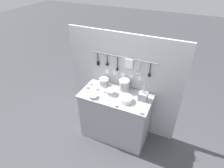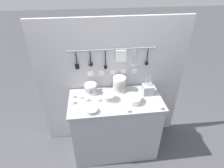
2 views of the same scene
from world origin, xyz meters
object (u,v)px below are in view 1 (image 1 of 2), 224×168
bowl_stack_wide_centre (124,85)px  cup_back_left (104,91)px  cup_edge_far (141,113)px  cup_front_right (112,87)px  bowl_stack_short_front (111,92)px  cup_back_right (116,105)px  plate_stack (126,99)px  cutlery_caddy (143,96)px  cup_edge_near (97,88)px  cup_beside_plates (87,87)px  bowl_stack_back_corner (104,82)px  cup_mid_row (95,86)px  steel_mixing_bowl (93,96)px  cup_by_caddy (90,83)px

bowl_stack_wide_centre → cup_back_left: bearing=-147.4°
cup_edge_far → cup_front_right: bearing=147.0°
cup_edge_far → cup_back_left: bearing=161.1°
bowl_stack_short_front → cup_back_right: size_ratio=2.93×
bowl_stack_short_front → cup_back_left: bowl_stack_short_front is taller
plate_stack → cup_edge_far: size_ratio=4.22×
cutlery_caddy → cup_edge_far: (0.07, -0.32, -0.04)m
plate_stack → cup_front_right: bearing=144.8°
cup_back_left → cup_edge_far: bearing=-18.9°
bowl_stack_wide_centre → cutlery_caddy: bearing=-16.7°
plate_stack → cup_edge_near: (-0.55, 0.09, -0.02)m
cup_beside_plates → cup_edge_far: (1.01, -0.23, 0.00)m
bowl_stack_back_corner → cup_back_right: bearing=-46.5°
bowl_stack_short_front → cup_front_right: size_ratio=2.93×
bowl_stack_wide_centre → cup_mid_row: bearing=-167.6°
bowl_stack_wide_centre → steel_mixing_bowl: 0.53m
bowl_stack_short_front → cup_front_right: bowl_stack_short_front is taller
cup_front_right → cup_mid_row: same height
bowl_stack_short_front → bowl_stack_wide_centre: bearing=51.1°
cup_by_caddy → cup_edge_far: bearing=-19.0°
plate_stack → bowl_stack_wide_centre: bearing=116.1°
cup_edge_far → cup_back_left: (-0.70, 0.24, 0.00)m
cutlery_caddy → cup_by_caddy: 0.95m
cup_by_caddy → cup_front_right: bearing=7.9°
cup_back_right → cup_back_left: 0.40m
bowl_stack_wide_centre → plate_stack: size_ratio=0.98×
steel_mixing_bowl → cup_edge_far: size_ratio=2.75×
cutlery_caddy → cup_beside_plates: bearing=-174.4°
bowl_stack_short_front → cup_back_right: bowl_stack_short_front is taller
cup_back_right → cup_by_caddy: size_ratio=1.00×
steel_mixing_bowl → cup_front_right: (0.16, 0.35, -0.00)m
cup_back_left → cup_edge_near: bearing=172.1°
bowl_stack_back_corner → steel_mixing_bowl: 0.38m
cup_back_right → bowl_stack_back_corner: bearing=133.5°
cup_beside_plates → cup_edge_far: same height
cup_mid_row → cup_by_caddy: (-0.11, 0.03, 0.00)m
bowl_stack_back_corner → cup_beside_plates: bearing=-139.0°
steel_mixing_bowl → cup_back_left: 0.21m
cup_edge_far → cup_by_caddy: same height
bowl_stack_short_front → cutlery_caddy: 0.51m
cup_beside_plates → cup_back_left: (0.30, 0.01, 0.00)m
plate_stack → cup_back_left: (-0.41, 0.07, -0.02)m
bowl_stack_back_corner → cutlery_caddy: cutlery_caddy is taller
steel_mixing_bowl → cup_by_caddy: steel_mixing_bowl is taller
bowl_stack_back_corner → bowl_stack_wide_centre: 0.37m
bowl_stack_wide_centre → cutlery_caddy: (0.35, -0.10, -0.04)m
cup_back_left → cup_beside_plates: bearing=-177.7°
bowl_stack_back_corner → cup_back_right: bowl_stack_back_corner is taller
steel_mixing_bowl → cup_beside_plates: bearing=141.5°
cup_by_caddy → bowl_stack_back_corner: bearing=18.2°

